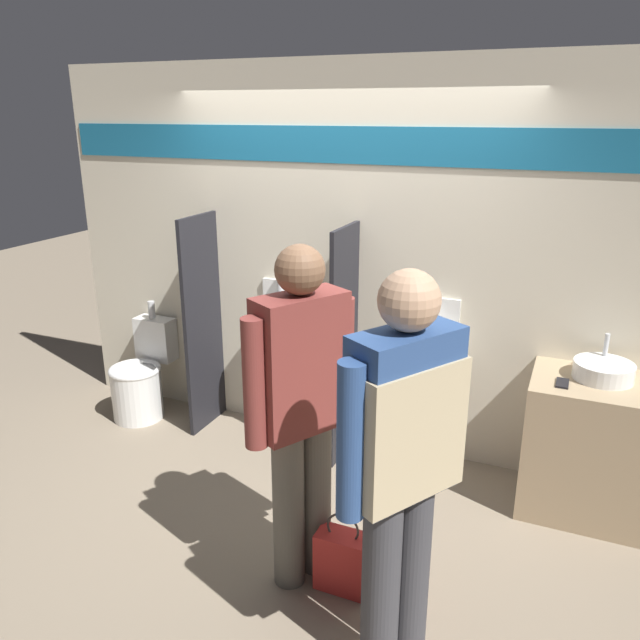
{
  "coord_description": "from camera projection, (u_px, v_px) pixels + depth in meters",
  "views": [
    {
      "loc": [
        1.53,
        -3.42,
        2.36
      ],
      "look_at": [
        0.0,
        0.17,
        1.05
      ],
      "focal_mm": 35.0,
      "sensor_mm": 36.0,
      "label": 1
    }
  ],
  "objects": [
    {
      "name": "toilet",
      "position": [
        141.0,
        380.0,
        5.03
      ],
      "size": [
        0.41,
        0.58,
        0.91
      ],
      "color": "white",
      "rests_on": "ground_plane"
    },
    {
      "name": "divider_mid",
      "position": [
        344.0,
        346.0,
        4.29
      ],
      "size": [
        0.03,
        0.47,
        1.65
      ],
      "color": "black",
      "rests_on": "ground_plane"
    },
    {
      "name": "urinal_near_counter",
      "position": [
        276.0,
        330.0,
        4.58
      ],
      "size": [
        0.35,
        0.3,
        1.23
      ],
      "color": "silver",
      "rests_on": "ground_plane"
    },
    {
      "name": "sink_basin",
      "position": [
        603.0,
        371.0,
        3.66
      ],
      "size": [
        0.34,
        0.34,
        0.24
      ],
      "color": "white",
      "rests_on": "sink_counter"
    },
    {
      "name": "sink_counter",
      "position": [
        601.0,
        449.0,
        3.75
      ],
      "size": [
        0.88,
        0.57,
        0.86
      ],
      "color": "tan",
      "rests_on": "ground_plane"
    },
    {
      "name": "ground_plane",
      "position": [
        310.0,
        471.0,
        4.31
      ],
      "size": [
        16.0,
        16.0,
        0.0
      ],
      "primitive_type": "plane",
      "color": "gray"
    },
    {
      "name": "cell_phone",
      "position": [
        562.0,
        383.0,
        3.61
      ],
      "size": [
        0.07,
        0.14,
        0.01
      ],
      "color": "black",
      "rests_on": "sink_counter"
    },
    {
      "name": "display_wall",
      "position": [
        344.0,
        260.0,
        4.39
      ],
      "size": [
        4.56,
        0.07,
        2.7
      ],
      "color": "beige",
      "rests_on": "ground_plane"
    },
    {
      "name": "urinal_far",
      "position": [
        429.0,
        353.0,
        4.16
      ],
      "size": [
        0.35,
        0.3,
        1.23
      ],
      "color": "silver",
      "rests_on": "ground_plane"
    },
    {
      "name": "shopping_bag",
      "position": [
        342.0,
        560.0,
        3.21
      ],
      "size": [
        0.27,
        0.15,
        0.45
      ],
      "color": "red",
      "rests_on": "ground_plane"
    },
    {
      "name": "person_in_vest",
      "position": [
        402.0,
        454.0,
        2.5
      ],
      "size": [
        0.45,
        0.56,
        1.82
      ],
      "rotation": [
        0.0,
        0.0,
        1.02
      ],
      "color": "#3D3D42",
      "rests_on": "ground_plane"
    },
    {
      "name": "divider_near_counter",
      "position": [
        203.0,
        324.0,
        4.72
      ],
      "size": [
        0.03,
        0.47,
        1.65
      ],
      "color": "black",
      "rests_on": "ground_plane"
    },
    {
      "name": "person_with_lanyard",
      "position": [
        301.0,
        406.0,
        3.05
      ],
      "size": [
        0.4,
        0.56,
        1.8
      ],
      "rotation": [
        0.0,
        0.0,
        1.05
      ],
      "color": "#666056",
      "rests_on": "ground_plane"
    }
  ]
}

